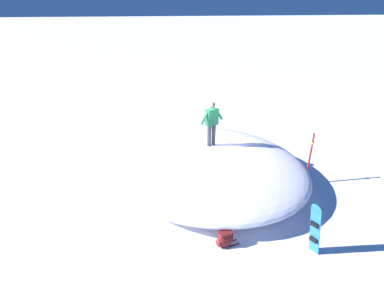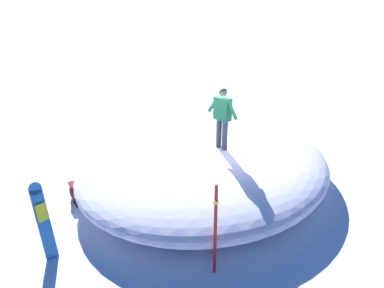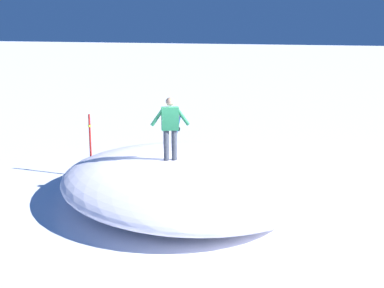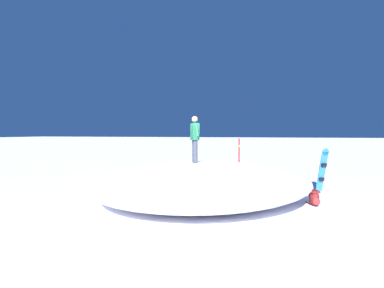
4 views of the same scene
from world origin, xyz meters
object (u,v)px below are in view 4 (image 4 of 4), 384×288
Objects in this scene: backpack_near at (314,198)px; trail_marker_pole at (239,159)px; snowboarder_standing at (195,136)px; snowboard_primary_upright at (323,170)px.

backpack_near is 0.35× the size of trail_marker_pole.
trail_marker_pole is at bearing 158.86° from snowboarder_standing.
backpack_near is at bearing -16.30° from snowboard_primary_upright.
trail_marker_pole is at bearing -114.82° from snowboard_primary_upright.
snowboard_primary_upright is 2.20m from backpack_near.
backpack_near is at bearing 84.47° from snowboarder_standing.
snowboard_primary_upright is at bearing 163.70° from backpack_near.
trail_marker_pole is (-3.47, -2.50, 0.76)m from backpack_near.
snowboarder_standing is 3.49m from trail_marker_pole.
snowboard_primary_upright is 3.42m from trail_marker_pole.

